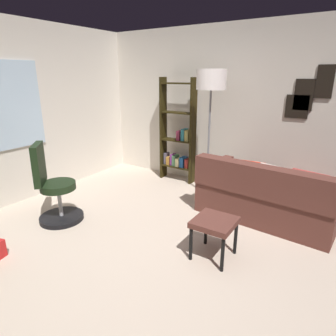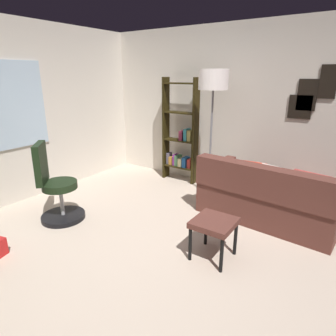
{
  "view_description": "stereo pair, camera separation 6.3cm",
  "coord_description": "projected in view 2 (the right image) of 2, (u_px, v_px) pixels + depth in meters",
  "views": [
    {
      "loc": [
        -2.13,
        -1.48,
        1.84
      ],
      "look_at": [
        0.32,
        0.11,
        0.89
      ],
      "focal_mm": 31.02,
      "sensor_mm": 36.0,
      "label": 1
    },
    {
      "loc": [
        -2.09,
        -1.53,
        1.84
      ],
      "look_at": [
        0.32,
        0.11,
        0.89
      ],
      "focal_mm": 31.02,
      "sensor_mm": 36.0,
      "label": 2
    }
  ],
  "objects": [
    {
      "name": "floor_lamp",
      "position": [
        213.0,
        87.0,
        4.09
      ],
      "size": [
        0.42,
        0.42,
        1.9
      ],
      "color": "slate",
      "rests_on": "ground_plane"
    },
    {
      "name": "couch",
      "position": [
        279.0,
        196.0,
        3.84
      ],
      "size": [
        1.57,
        1.83,
        0.81
      ],
      "color": "#582F27",
      "rests_on": "ground_plane"
    },
    {
      "name": "footstool",
      "position": [
        214.0,
        226.0,
        2.95
      ],
      "size": [
        0.41,
        0.41,
        0.43
      ],
      "color": "#582F27",
      "rests_on": "ground_plane"
    },
    {
      "name": "wall_back_with_windows",
      "position": [
        4.0,
        115.0,
        4.02
      ],
      "size": [
        4.72,
        0.12,
        2.58
      ],
      "color": "beige",
      "rests_on": "ground_plane"
    },
    {
      "name": "wall_right_with_frames",
      "position": [
        249.0,
        110.0,
        4.53
      ],
      "size": [
        0.12,
        5.16,
        2.58
      ],
      "color": "beige",
      "rests_on": "ground_plane"
    },
    {
      "name": "bookshelf",
      "position": [
        181.0,
        137.0,
        5.05
      ],
      "size": [
        0.18,
        0.64,
        1.79
      ],
      "color": "black",
      "rests_on": "ground_plane"
    },
    {
      "name": "office_chair",
      "position": [
        56.0,
        191.0,
        3.73
      ],
      "size": [
        0.59,
        0.59,
        1.04
      ],
      "color": "black",
      "rests_on": "ground_plane"
    },
    {
      "name": "ground_plane",
      "position": [
        159.0,
        262.0,
        3.05
      ],
      "size": [
        4.72,
        5.16,
        0.1
      ],
      "primitive_type": "cube",
      "color": "#C1AD9A"
    }
  ]
}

